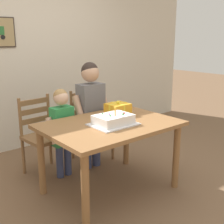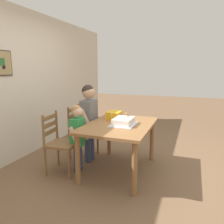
{
  "view_description": "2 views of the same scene",
  "coord_description": "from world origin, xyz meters",
  "px_view_note": "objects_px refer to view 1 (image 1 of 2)",
  "views": [
    {
      "loc": [
        -1.78,
        -2.19,
        1.59
      ],
      "look_at": [
        0.04,
        0.02,
        0.85
      ],
      "focal_mm": 46.74,
      "sensor_mm": 36.0,
      "label": 1
    },
    {
      "loc": [
        -3.0,
        -1.01,
        1.56
      ],
      "look_at": [
        -0.1,
        0.08,
        0.95
      ],
      "focal_mm": 34.92,
      "sensor_mm": 36.0,
      "label": 2
    }
  ],
  "objects_px": {
    "chair_left": "(43,136)",
    "child_younger": "(62,125)",
    "gift_box_red_large": "(118,109)",
    "birthday_cake": "(113,120)",
    "chair_right": "(90,125)",
    "child_older": "(91,105)",
    "dining_table": "(110,132)"
  },
  "relations": [
    {
      "from": "chair_left",
      "to": "child_younger",
      "type": "bearing_deg",
      "value": -59.55
    },
    {
      "from": "gift_box_red_large",
      "to": "child_younger",
      "type": "xyz_separation_m",
      "value": [
        -0.47,
        0.42,
        -0.18
      ]
    },
    {
      "from": "birthday_cake",
      "to": "chair_right",
      "type": "xyz_separation_m",
      "value": [
        0.36,
        0.9,
        -0.33
      ]
    },
    {
      "from": "chair_right",
      "to": "child_older",
      "type": "xyz_separation_m",
      "value": [
        -0.15,
        -0.23,
        0.33
      ]
    },
    {
      "from": "dining_table",
      "to": "birthday_cake",
      "type": "relative_size",
      "value": 3.03
    },
    {
      "from": "gift_box_red_large",
      "to": "chair_right",
      "type": "relative_size",
      "value": 0.26
    },
    {
      "from": "dining_table",
      "to": "child_younger",
      "type": "height_order",
      "value": "child_younger"
    },
    {
      "from": "chair_left",
      "to": "child_older",
      "type": "bearing_deg",
      "value": -23.33
    },
    {
      "from": "child_older",
      "to": "child_younger",
      "type": "height_order",
      "value": "child_older"
    },
    {
      "from": "gift_box_red_large",
      "to": "chair_left",
      "type": "bearing_deg",
      "value": 132.73
    },
    {
      "from": "birthday_cake",
      "to": "gift_box_red_large",
      "type": "bearing_deg",
      "value": 42.47
    },
    {
      "from": "birthday_cake",
      "to": "gift_box_red_large",
      "type": "height_order",
      "value": "birthday_cake"
    },
    {
      "from": "dining_table",
      "to": "birthday_cake",
      "type": "bearing_deg",
      "value": -104.84
    },
    {
      "from": "dining_table",
      "to": "chair_left",
      "type": "xyz_separation_m",
      "value": [
        -0.35,
        0.83,
        -0.18
      ]
    },
    {
      "from": "birthday_cake",
      "to": "child_older",
      "type": "height_order",
      "value": "child_older"
    },
    {
      "from": "dining_table",
      "to": "child_older",
      "type": "height_order",
      "value": "child_older"
    },
    {
      "from": "child_older",
      "to": "chair_left",
      "type": "bearing_deg",
      "value": 156.67
    },
    {
      "from": "chair_left",
      "to": "child_older",
      "type": "distance_m",
      "value": 0.67
    },
    {
      "from": "birthday_cake",
      "to": "chair_left",
      "type": "xyz_separation_m",
      "value": [
        -0.33,
        0.9,
        -0.33
      ]
    },
    {
      "from": "birthday_cake",
      "to": "chair_right",
      "type": "distance_m",
      "value": 1.03
    },
    {
      "from": "chair_right",
      "to": "child_older",
      "type": "bearing_deg",
      "value": -122.49
    },
    {
      "from": "dining_table",
      "to": "gift_box_red_large",
      "type": "relative_size",
      "value": 5.57
    },
    {
      "from": "birthday_cake",
      "to": "gift_box_red_large",
      "type": "distance_m",
      "value": 0.37
    },
    {
      "from": "chair_right",
      "to": "child_older",
      "type": "height_order",
      "value": "child_older"
    },
    {
      "from": "gift_box_red_large",
      "to": "chair_right",
      "type": "bearing_deg",
      "value": 82.78
    },
    {
      "from": "dining_table",
      "to": "chair_right",
      "type": "height_order",
      "value": "chair_right"
    },
    {
      "from": "chair_right",
      "to": "child_younger",
      "type": "distance_m",
      "value": 0.62
    },
    {
      "from": "dining_table",
      "to": "birthday_cake",
      "type": "distance_m",
      "value": 0.17
    },
    {
      "from": "child_older",
      "to": "chair_right",
      "type": "bearing_deg",
      "value": 57.51
    },
    {
      "from": "birthday_cake",
      "to": "child_older",
      "type": "xyz_separation_m",
      "value": [
        0.21,
        0.67,
        -0.0
      ]
    },
    {
      "from": "child_older",
      "to": "child_younger",
      "type": "xyz_separation_m",
      "value": [
        -0.4,
        0.0,
        -0.17
      ]
    },
    {
      "from": "chair_left",
      "to": "chair_right",
      "type": "height_order",
      "value": "same"
    }
  ]
}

